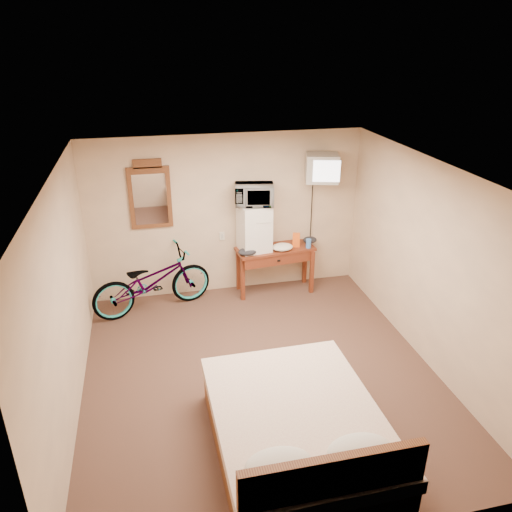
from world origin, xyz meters
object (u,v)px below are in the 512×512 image
microwave (254,195)px  crt_television (322,168)px  blue_cup (308,243)px  bicycle (152,281)px  desk (276,257)px  mini_fridge (254,228)px  bed (298,434)px  wall_mirror (150,195)px

microwave → crt_television: bearing=9.1°
blue_cup → bicycle: (-2.42, -0.07, -0.35)m
crt_television → blue_cup: bearing=-154.1°
desk → crt_television: bearing=1.5°
crt_television → bicycle: size_ratio=0.35×
desk → bicycle: 1.93m
blue_cup → desk: bearing=171.9°
blue_cup → crt_television: bearing=25.9°
mini_fridge → bicycle: (-1.58, -0.19, -0.64)m
bed → bicycle: bearing=111.2°
desk → blue_cup: blue_cup is taller
desk → bicycle: size_ratio=0.70×
crt_television → wall_mirror: (-2.53, 0.25, -0.33)m
microwave → bed: 3.69m
crt_television → bed: bearing=-111.7°
desk → bed: size_ratio=0.60×
wall_mirror → crt_television: bearing=-5.7°
desk → wall_mirror: wall_mirror is taller
microwave → crt_television: 1.08m
mini_fridge → bed: 3.53m
desk → blue_cup: (0.51, -0.07, 0.20)m
crt_television → wall_mirror: 2.56m
microwave → blue_cup: (0.84, -0.12, -0.81)m
desk → blue_cup: bearing=-8.1°
blue_cup → microwave: bearing=172.1°
microwave → blue_cup: size_ratio=4.01×
crt_television → wall_mirror: bearing=174.3°
mini_fridge → blue_cup: 0.90m
blue_cup → crt_television: crt_television is taller
desk → wall_mirror: bearing=171.7°
blue_cup → wall_mirror: wall_mirror is taller
wall_mirror → bicycle: bearing=-101.0°
mini_fridge → microwave: (0.00, 0.00, 0.52)m
bicycle → wall_mirror: bearing=-27.1°
desk → bed: (-0.66, -3.38, -0.32)m
mini_fridge → blue_cup: bearing=-7.8°
blue_cup → wall_mirror: size_ratio=0.14×
wall_mirror → bed: wall_mirror is taller
desk → crt_television: (0.69, 0.02, 1.37)m
bicycle → bed: 3.47m
desk → microwave: size_ratio=2.22×
desk → microwave: 1.07m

